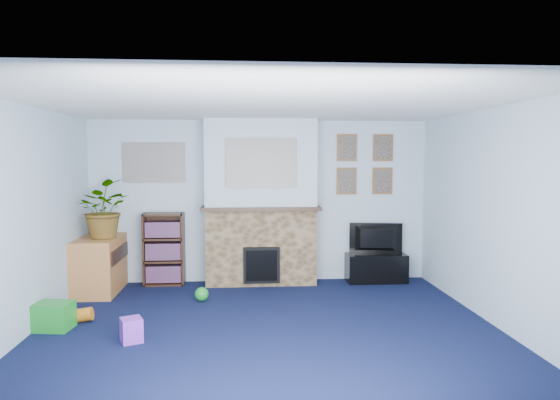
{
  "coord_description": "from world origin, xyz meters",
  "views": [
    {
      "loc": [
        -0.26,
        -5.18,
        1.84
      ],
      "look_at": [
        0.18,
        0.75,
        1.34
      ],
      "focal_mm": 32.0,
      "sensor_mm": 36.0,
      "label": 1
    }
  ],
  "objects": [
    {
      "name": "toy_ball",
      "position": [
        -0.8,
        1.2,
        0.09
      ],
      "size": [
        0.18,
        0.18,
        0.18
      ],
      "primitive_type": "sphere",
      "color": "#198C26",
      "rests_on": "ground"
    },
    {
      "name": "portrait_tl",
      "position": [
        1.3,
        2.23,
        2.0
      ],
      "size": [
        0.3,
        0.03,
        0.4
      ],
      "primitive_type": "cube",
      "color": "brown",
      "rests_on": "wall_back"
    },
    {
      "name": "collage_left",
      "position": [
        -1.55,
        2.23,
        1.78
      ],
      "size": [
        0.9,
        0.03,
        0.58
      ],
      "primitive_type": "cube",
      "color": "gray",
      "rests_on": "wall_back"
    },
    {
      "name": "bookshelf",
      "position": [
        -1.41,
        2.11,
        0.5
      ],
      "size": [
        0.58,
        0.28,
        1.05
      ],
      "color": "#321C12",
      "rests_on": "ground"
    },
    {
      "name": "chimney_breast",
      "position": [
        0.0,
        2.05,
        1.18
      ],
      "size": [
        1.72,
        0.5,
        2.4
      ],
      "color": "brown",
      "rests_on": "ground"
    },
    {
      "name": "mantel_teddy",
      "position": [
        -0.55,
        2.0,
        1.22
      ],
      "size": [
        0.15,
        0.15,
        0.15
      ],
      "primitive_type": "sphere",
      "color": "gray",
      "rests_on": "chimney_breast"
    },
    {
      "name": "portrait_br",
      "position": [
        1.85,
        2.23,
        1.5
      ],
      "size": [
        0.3,
        0.03,
        0.4
      ],
      "primitive_type": "cube",
      "color": "brown",
      "rests_on": "wall_back"
    },
    {
      "name": "potted_plant",
      "position": [
        -2.19,
        1.7,
        1.16
      ],
      "size": [
        0.94,
        0.95,
        0.79
      ],
      "primitive_type": "imported",
      "rotation": [
        0.0,
        0.0,
        2.29
      ],
      "color": "#26661E",
      "rests_on": "sideboard"
    },
    {
      "name": "tv_stand",
      "position": [
        1.72,
        2.03,
        0.23
      ],
      "size": [
        0.89,
        0.37,
        0.42
      ],
      "primitive_type": "cube",
      "color": "black",
      "rests_on": "ground"
    },
    {
      "name": "green_crate",
      "position": [
        -2.3,
        0.24,
        0.14
      ],
      "size": [
        0.4,
        0.34,
        0.3
      ],
      "primitive_type": "cube",
      "rotation": [
        0.0,
        0.0,
        -0.12
      ],
      "color": "#198C26",
      "rests_on": "ground"
    },
    {
      "name": "mantel_clock",
      "position": [
        -0.01,
        2.0,
        1.22
      ],
      "size": [
        0.1,
        0.06,
        0.14
      ],
      "primitive_type": "cube",
      "color": "gold",
      "rests_on": "chimney_breast"
    },
    {
      "name": "collage_main",
      "position": [
        0.0,
        1.84,
        1.78
      ],
      "size": [
        1.0,
        0.03,
        0.68
      ],
      "primitive_type": "cube",
      "color": "gray",
      "rests_on": "chimney_breast"
    },
    {
      "name": "sideboard",
      "position": [
        -2.24,
        1.75,
        0.35
      ],
      "size": [
        0.54,
        0.98,
        0.76
      ],
      "primitive_type": "cube",
      "color": "#BA743B",
      "rests_on": "ground"
    },
    {
      "name": "toy_tube",
      "position": [
        -2.13,
        0.47,
        0.07
      ],
      "size": [
        0.34,
        0.15,
        0.2
      ],
      "primitive_type": "cylinder",
      "rotation": [
        0.0,
        1.43,
        0.0
      ],
      "color": "orange",
      "rests_on": "ground"
    },
    {
      "name": "portrait_bl",
      "position": [
        1.3,
        2.23,
        1.5
      ],
      "size": [
        0.3,
        0.03,
        0.4
      ],
      "primitive_type": "cube",
      "color": "brown",
      "rests_on": "wall_back"
    },
    {
      "name": "mantel_candle",
      "position": [
        0.28,
        2.0,
        1.23
      ],
      "size": [
        0.05,
        0.05,
        0.15
      ],
      "primitive_type": "cylinder",
      "color": "#B2BFC6",
      "rests_on": "chimney_breast"
    },
    {
      "name": "television",
      "position": [
        1.72,
        2.05,
        0.65
      ],
      "size": [
        0.79,
        0.22,
        0.45
      ],
      "primitive_type": "imported",
      "rotation": [
        0.0,
        0.0,
        2.99
      ],
      "color": "black",
      "rests_on": "tv_stand"
    },
    {
      "name": "wall_right",
      "position": [
        2.5,
        0.0,
        1.2
      ],
      "size": [
        0.04,
        4.5,
        2.4
      ],
      "primitive_type": "cube",
      "color": "#AEC1D2",
      "rests_on": "ground"
    },
    {
      "name": "portrait_tr",
      "position": [
        1.85,
        2.23,
        2.0
      ],
      "size": [
        0.3,
        0.03,
        0.4
      ],
      "primitive_type": "cube",
      "color": "brown",
      "rests_on": "wall_back"
    },
    {
      "name": "wall_left",
      "position": [
        -2.5,
        0.0,
        1.2
      ],
      "size": [
        0.04,
        4.5,
        2.4
      ],
      "primitive_type": "cube",
      "color": "#AEC1D2",
      "rests_on": "ground"
    },
    {
      "name": "toy_block",
      "position": [
        -1.39,
        -0.2,
        0.11
      ],
      "size": [
        0.26,
        0.26,
        0.24
      ],
      "primitive_type": "cube",
      "rotation": [
        0.0,
        0.0,
        0.42
      ],
      "color": "purple",
      "rests_on": "ground"
    },
    {
      "name": "wall_front",
      "position": [
        0.0,
        -2.25,
        1.2
      ],
      "size": [
        5.0,
        0.04,
        2.4
      ],
      "primitive_type": "cube",
      "color": "#AEC1D2",
      "rests_on": "ground"
    },
    {
      "name": "mantel_can",
      "position": [
        0.64,
        2.0,
        1.21
      ],
      "size": [
        0.06,
        0.06,
        0.11
      ],
      "primitive_type": "cylinder",
      "color": "purple",
      "rests_on": "chimney_breast"
    },
    {
      "name": "wall_back",
      "position": [
        0.0,
        2.25,
        1.2
      ],
      "size": [
        5.0,
        0.04,
        2.4
      ],
      "primitive_type": "cube",
      "color": "#AEC1D2",
      "rests_on": "ground"
    },
    {
      "name": "floor",
      "position": [
        0.0,
        0.0,
        0.0
      ],
      "size": [
        5.0,
        4.5,
        0.01
      ],
      "primitive_type": "cube",
      "color": "#0D1334",
      "rests_on": "ground"
    },
    {
      "name": "ceiling",
      "position": [
        0.0,
        0.0,
        2.4
      ],
      "size": [
        5.0,
        4.5,
        0.01
      ],
      "primitive_type": "cube",
      "color": "white",
      "rests_on": "wall_back"
    }
  ]
}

